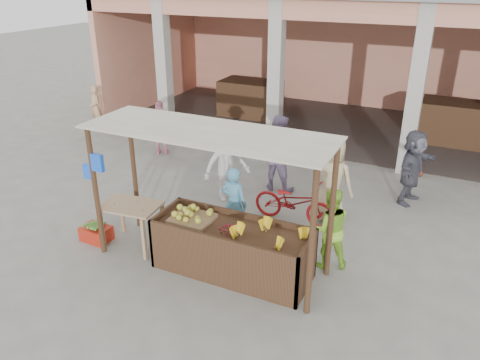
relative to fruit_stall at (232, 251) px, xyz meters
The scene contains 21 objects.
ground 0.64m from the fruit_stall, behind, with size 60.00×60.00×0.00m, color slate.
market_building 9.23m from the fruit_stall, 92.86° to the left, with size 14.40×6.40×4.20m.
fruit_stall is the anchor object (origin of this frame).
stall_awning 1.66m from the fruit_stall, behind, with size 4.09×1.35×2.39m.
banana_heap 0.82m from the fruit_stall, ahead, with size 1.10×0.60×0.20m, color yellow, non-canonical shape.
melon_tray 0.89m from the fruit_stall, behind, with size 0.68×0.59×0.19m.
berry_heap 0.47m from the fruit_stall, 68.23° to the right, with size 0.41×0.34×0.13m, color maroon.
side_table 2.02m from the fruit_stall, behind, with size 1.09×0.79×0.83m.
papaya_pile 2.07m from the fruit_stall, behind, with size 0.76×0.43×0.22m, color #4D8C2D, non-canonical shape.
red_crate 2.75m from the fruit_stall, behind, with size 0.53×0.38×0.28m, color #B32413.
plantain_bundle 2.74m from the fruit_stall, behind, with size 0.39×0.27×0.08m, color #559235, non-canonical shape.
produce_sacks 5.99m from the fruit_stall, 68.22° to the left, with size 0.85×0.80×0.65m.
vendor_blue 1.14m from the fruit_stall, 114.42° to the left, with size 0.57×0.42×1.53m, color #59A7D2.
vendor_green 1.66m from the fruit_stall, 32.28° to the left, with size 0.73×0.42×1.51m, color #8FCF34.
motorcycle 2.08m from the fruit_stall, 80.12° to the left, with size 1.74×0.60×0.91m, color maroon.
shopper_a 2.75m from the fruit_stall, 118.69° to the left, with size 1.16×0.58×1.80m, color silver.
shopper_b 5.85m from the fruit_stall, 135.39° to the left, with size 0.92×0.49×1.57m, color pink.
shopper_c 2.68m from the fruit_stall, 68.17° to the left, with size 0.94×0.61×1.95m, color tan.
shopper_d 4.61m from the fruit_stall, 59.82° to the left, with size 1.58×0.65×1.71m, color #4C4B57.
shopper_e 8.83m from the fruit_stall, 145.09° to the left, with size 0.53×0.41×1.44m, color tan.
shopper_f 3.45m from the fruit_stall, 98.75° to the left, with size 0.94×0.54×1.92m, color gray.
Camera 1 is at (3.42, -5.84, 4.64)m, focal length 35.00 mm.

